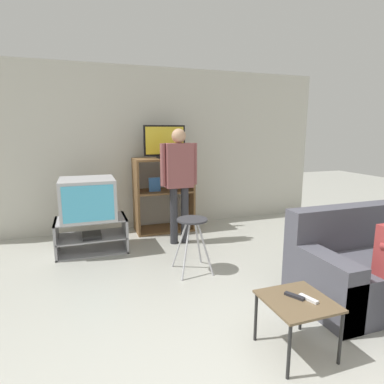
{
  "coord_description": "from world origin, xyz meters",
  "views": [
    {
      "loc": [
        -0.95,
        -1.31,
        1.6
      ],
      "look_at": [
        0.25,
        2.15,
        0.9
      ],
      "focal_mm": 30.0,
      "sensor_mm": 36.0,
      "label": 1
    }
  ],
  "objects_px": {
    "tv_stand": "(92,235)",
    "television_flat": "(165,143)",
    "folding_stool": "(192,229)",
    "snack_table": "(297,306)",
    "remote_control_black": "(294,296)",
    "couch": "(378,267)",
    "remote_control_white": "(308,299)",
    "person_standing_adult": "(179,175)",
    "media_shelf": "(163,194)",
    "television_main": "(88,199)"
  },
  "relations": [
    {
      "from": "tv_stand",
      "to": "television_flat",
      "type": "bearing_deg",
      "value": 26.43
    },
    {
      "from": "folding_stool",
      "to": "snack_table",
      "type": "xyz_separation_m",
      "value": [
        0.26,
        -1.55,
        -0.14
      ]
    },
    {
      "from": "television_flat",
      "to": "folding_stool",
      "type": "height_order",
      "value": "television_flat"
    },
    {
      "from": "remote_control_black",
      "to": "couch",
      "type": "distance_m",
      "value": 1.33
    },
    {
      "from": "television_flat",
      "to": "remote_control_white",
      "type": "relative_size",
      "value": 4.55
    },
    {
      "from": "snack_table",
      "to": "couch",
      "type": "xyz_separation_m",
      "value": [
        1.26,
        0.43,
        -0.07
      ]
    },
    {
      "from": "couch",
      "to": "person_standing_adult",
      "type": "xyz_separation_m",
      "value": [
        -1.38,
        2.09,
        0.69
      ]
    },
    {
      "from": "television_flat",
      "to": "remote_control_white",
      "type": "xyz_separation_m",
      "value": [
        0.22,
        -3.2,
        -1.0
      ]
    },
    {
      "from": "media_shelf",
      "to": "remote_control_black",
      "type": "xyz_separation_m",
      "value": [
        0.18,
        -3.15,
        -0.18
      ]
    },
    {
      "from": "remote_control_white",
      "to": "media_shelf",
      "type": "bearing_deg",
      "value": 77.61
    },
    {
      "from": "media_shelf",
      "to": "couch",
      "type": "relative_size",
      "value": 0.7
    },
    {
      "from": "tv_stand",
      "to": "snack_table",
      "type": "relative_size",
      "value": 1.95
    },
    {
      "from": "remote_control_black",
      "to": "folding_stool",
      "type": "bearing_deg",
      "value": 71.06
    },
    {
      "from": "television_flat",
      "to": "snack_table",
      "type": "relative_size",
      "value": 1.4
    },
    {
      "from": "folding_stool",
      "to": "couch",
      "type": "relative_size",
      "value": 0.38
    },
    {
      "from": "tv_stand",
      "to": "couch",
      "type": "distance_m",
      "value": 3.37
    },
    {
      "from": "media_shelf",
      "to": "folding_stool",
      "type": "distance_m",
      "value": 1.64
    },
    {
      "from": "television_main",
      "to": "media_shelf",
      "type": "xyz_separation_m",
      "value": [
        1.17,
        0.58,
        -0.12
      ]
    },
    {
      "from": "media_shelf",
      "to": "person_standing_adult",
      "type": "relative_size",
      "value": 0.72
    },
    {
      "from": "remote_control_black",
      "to": "couch",
      "type": "xyz_separation_m",
      "value": [
        1.26,
        0.39,
        -0.12
      ]
    },
    {
      "from": "person_standing_adult",
      "to": "television_main",
      "type": "bearing_deg",
      "value": 175.99
    },
    {
      "from": "television_main",
      "to": "media_shelf",
      "type": "relative_size",
      "value": 0.59
    },
    {
      "from": "snack_table",
      "to": "tv_stand",
      "type": "bearing_deg",
      "value": 117.19
    },
    {
      "from": "remote_control_white",
      "to": "tv_stand",
      "type": "bearing_deg",
      "value": 101.31
    },
    {
      "from": "tv_stand",
      "to": "media_shelf",
      "type": "xyz_separation_m",
      "value": [
        1.15,
        0.6,
        0.38
      ]
    },
    {
      "from": "television_flat",
      "to": "snack_table",
      "type": "height_order",
      "value": "television_flat"
    },
    {
      "from": "remote_control_black",
      "to": "remote_control_white",
      "type": "distance_m",
      "value": 0.1
    },
    {
      "from": "tv_stand",
      "to": "folding_stool",
      "type": "distance_m",
      "value": 1.51
    },
    {
      "from": "television_main",
      "to": "folding_stool",
      "type": "relative_size",
      "value": 1.09
    },
    {
      "from": "media_shelf",
      "to": "person_standing_adult",
      "type": "distance_m",
      "value": 0.78
    },
    {
      "from": "television_main",
      "to": "couch",
      "type": "distance_m",
      "value": 3.43
    },
    {
      "from": "television_flat",
      "to": "tv_stand",
      "type": "bearing_deg",
      "value": -153.57
    },
    {
      "from": "television_main",
      "to": "remote_control_white",
      "type": "distance_m",
      "value": 3.01
    },
    {
      "from": "media_shelf",
      "to": "snack_table",
      "type": "relative_size",
      "value": 2.52
    },
    {
      "from": "media_shelf",
      "to": "couch",
      "type": "xyz_separation_m",
      "value": [
        1.44,
        -2.76,
        -0.3
      ]
    },
    {
      "from": "folding_stool",
      "to": "person_standing_adult",
      "type": "relative_size",
      "value": 0.39
    },
    {
      "from": "remote_control_white",
      "to": "person_standing_adult",
      "type": "bearing_deg",
      "value": 77.38
    },
    {
      "from": "tv_stand",
      "to": "remote_control_white",
      "type": "xyz_separation_m",
      "value": [
        1.4,
        -2.61,
        0.2
      ]
    },
    {
      "from": "couch",
      "to": "person_standing_adult",
      "type": "bearing_deg",
      "value": 123.38
    },
    {
      "from": "television_main",
      "to": "person_standing_adult",
      "type": "bearing_deg",
      "value": -4.01
    },
    {
      "from": "television_main",
      "to": "person_standing_adult",
      "type": "xyz_separation_m",
      "value": [
        1.23,
        -0.09,
        0.27
      ]
    },
    {
      "from": "television_flat",
      "to": "remote_control_black",
      "type": "xyz_separation_m",
      "value": [
        0.15,
        -3.13,
        -1.0
      ]
    },
    {
      "from": "tv_stand",
      "to": "remote_control_white",
      "type": "relative_size",
      "value": 6.33
    },
    {
      "from": "folding_stool",
      "to": "television_flat",
      "type": "bearing_deg",
      "value": 86.2
    },
    {
      "from": "remote_control_white",
      "to": "remote_control_black",
      "type": "bearing_deg",
      "value": 121.2
    },
    {
      "from": "television_flat",
      "to": "media_shelf",
      "type": "bearing_deg",
      "value": 147.34
    },
    {
      "from": "television_flat",
      "to": "remote_control_black",
      "type": "relative_size",
      "value": 4.55
    },
    {
      "from": "television_flat",
      "to": "couch",
      "type": "height_order",
      "value": "television_flat"
    },
    {
      "from": "folding_stool",
      "to": "remote_control_black",
      "type": "xyz_separation_m",
      "value": [
        0.26,
        -1.52,
        -0.09
      ]
    },
    {
      "from": "snack_table",
      "to": "remote_control_white",
      "type": "bearing_deg",
      "value": -21.31
    }
  ]
}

